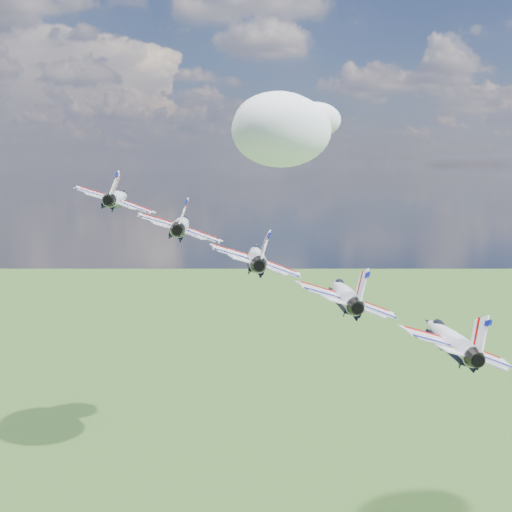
{
  "coord_description": "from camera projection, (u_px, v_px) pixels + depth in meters",
  "views": [
    {
      "loc": [
        -9.57,
        -76.42,
        160.0
      ],
      "look_at": [
        2.55,
        0.46,
        148.98
      ],
      "focal_mm": 45.0,
      "sensor_mm": 36.0,
      "label": 1
    }
  ],
  "objects": [
    {
      "name": "jet_2",
      "position": [
        256.0,
        256.0,
        78.6
      ],
      "size": [
        13.55,
        17.3,
        8.04
      ],
      "primitive_type": null,
      "rotation": [
        0.0,
        0.33,
        -0.11
      ],
      "color": "white"
    },
    {
      "name": "jet_1",
      "position": [
        182.0,
        225.0,
        85.09
      ],
      "size": [
        13.55,
        17.3,
        8.04
      ],
      "primitive_type": null,
      "rotation": [
        0.0,
        0.33,
        -0.11
      ],
      "color": "white"
    },
    {
      "name": "jet_3",
      "position": [
        344.0,
        293.0,
        72.11
      ],
      "size": [
        13.55,
        17.3,
        8.04
      ],
      "primitive_type": null,
      "rotation": [
        0.0,
        0.33,
        -0.11
      ],
      "color": "white"
    },
    {
      "name": "jet_4",
      "position": [
        448.0,
        338.0,
        65.62
      ],
      "size": [
        13.55,
        17.3,
        8.04
      ],
      "primitive_type": null,
      "rotation": [
        0.0,
        0.33,
        -0.11
      ],
      "color": "white"
    },
    {
      "name": "cloud_far",
      "position": [
        294.0,
        127.0,
        314.05
      ],
      "size": [
        66.6,
        52.33,
        26.17
      ],
      "primitive_type": "ellipsoid",
      "color": "white"
    },
    {
      "name": "jet_0",
      "position": [
        118.0,
        197.0,
        91.58
      ],
      "size": [
        13.55,
        17.3,
        8.04
      ],
      "primitive_type": null,
      "rotation": [
        0.0,
        0.33,
        -0.11
      ],
      "color": "white"
    }
  ]
}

